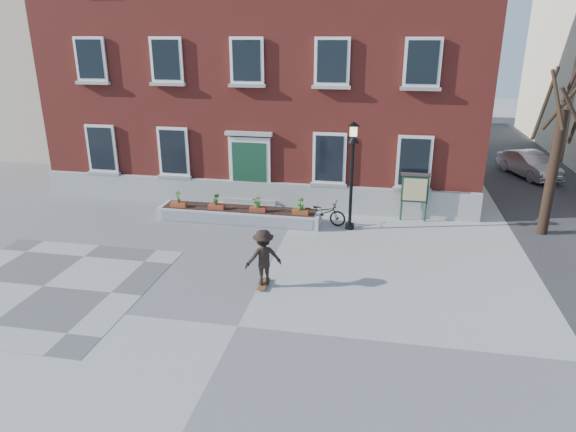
% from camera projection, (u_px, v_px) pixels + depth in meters
% --- Properties ---
extents(ground, '(100.00, 100.00, 0.00)m').
position_uv_depth(ground, '(238.00, 326.00, 12.56)').
color(ground, '#949496').
rests_on(ground, ground).
extents(checker_patch, '(6.00, 6.00, 0.01)m').
position_uv_depth(checker_patch, '(43.00, 286.00, 14.53)').
color(checker_patch, '#525254').
rests_on(checker_patch, ground).
extents(distant_building, '(10.00, 12.00, 13.00)m').
position_uv_depth(distant_building, '(45.00, 38.00, 32.03)').
color(distant_building, beige).
rests_on(distant_building, ground).
extents(bicycle, '(1.83, 0.89, 0.92)m').
position_uv_depth(bicycle, '(323.00, 212.00, 19.12)').
color(bicycle, black).
rests_on(bicycle, ground).
extents(parked_car, '(2.57, 3.98, 1.24)m').
position_uv_depth(parked_car, '(529.00, 164.00, 25.45)').
color(parked_car, '#B7B9BC').
rests_on(parked_car, ground).
extents(brick_building, '(18.40, 10.85, 12.60)m').
position_uv_depth(brick_building, '(275.00, 44.00, 23.72)').
color(brick_building, maroon).
rests_on(brick_building, ground).
extents(planter_assembly, '(6.20, 1.12, 1.15)m').
position_uv_depth(planter_assembly, '(239.00, 214.00, 19.44)').
color(planter_assembly, beige).
rests_on(planter_assembly, ground).
extents(bare_tree, '(1.83, 1.83, 6.16)m').
position_uv_depth(bare_tree, '(555.00, 157.00, 17.44)').
color(bare_tree, black).
rests_on(bare_tree, ground).
extents(lamp_post, '(0.40, 0.40, 3.93)m').
position_uv_depth(lamp_post, '(352.00, 161.00, 17.96)').
color(lamp_post, black).
rests_on(lamp_post, ground).
extents(notice_board, '(1.10, 0.16, 1.87)m').
position_uv_depth(notice_board, '(415.00, 189.00, 19.20)').
color(notice_board, '#193224').
rests_on(notice_board, ground).
extents(skateboarder, '(1.21, 1.02, 1.70)m').
position_uv_depth(skateboarder, '(263.00, 257.00, 14.28)').
color(skateboarder, brown).
rests_on(skateboarder, ground).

